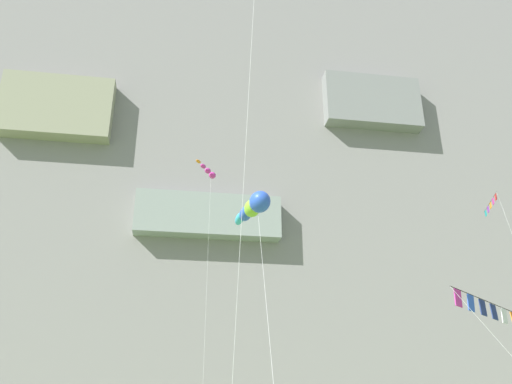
# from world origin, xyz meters

# --- Properties ---
(cliff_face) EXTENTS (180.00, 24.09, 74.99)m
(cliff_face) POSITION_xyz_m (0.00, 63.08, 37.49)
(cliff_face) COLOR gray
(cliff_face) RESTS_ON ground
(kite_windsock_low_right) EXTENTS (2.10, 5.35, 24.64)m
(kite_windsock_low_right) POSITION_xyz_m (-1.14, 34.46, 24.20)
(kite_windsock_low_right) COLOR #CC3399
(kite_windsock_low_right) RESTS_ON ground
(kite_windsock_far_left) EXTENTS (1.11, 8.86, 12.90)m
(kite_windsock_far_left) POSITION_xyz_m (-0.36, 12.89, 12.19)
(kite_windsock_far_left) COLOR blue
(kite_windsock_far_left) RESTS_ON ground
(kite_banner_front_field) EXTENTS (1.18, 6.60, 18.61)m
(kite_banner_front_field) POSITION_xyz_m (18.51, 24.36, 16.95)
(kite_banner_front_field) COLOR black
(kite_banner_front_field) RESTS_ON ground
(kite_banner_upper_right) EXTENTS (5.35, 6.20, 8.40)m
(kite_banner_upper_right) POSITION_xyz_m (9.05, 11.99, 7.93)
(kite_banner_upper_right) COLOR black
(kite_banner_upper_right) RESTS_ON ground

